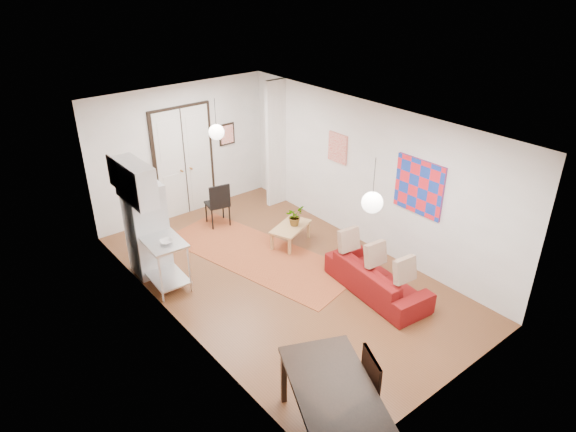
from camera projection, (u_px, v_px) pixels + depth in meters
floor at (282, 276)px, 9.42m from camera, size 7.00×7.00×0.00m
ceiling at (281, 123)px, 8.09m from camera, size 4.20×7.00×0.02m
wall_back at (182, 151)px, 11.18m from camera, size 4.20×0.02×2.90m
wall_front at (457, 302)px, 6.33m from camera, size 4.20×0.02×2.90m
wall_left at (171, 245)px, 7.58m from camera, size 0.02×7.00×2.90m
wall_right at (367, 176)px, 9.93m from camera, size 0.02×7.00×2.90m
double_doors at (184, 162)px, 11.26m from camera, size 1.44×0.06×2.50m
stub_partition at (276, 145)px, 11.56m from camera, size 0.50×0.10×2.90m
wall_cabinet at (135, 182)px, 8.51m from camera, size 0.35×1.00×0.70m
painting_popart at (419, 187)px, 8.96m from camera, size 0.05×1.00×1.00m
painting_abstract at (338, 148)px, 10.31m from camera, size 0.05×0.50×0.60m
poster_back at (227, 134)px, 11.73m from camera, size 0.40×0.03×0.50m
print_left at (114, 173)px, 8.75m from camera, size 0.03×0.44×0.54m
pendant_back at (216, 132)px, 9.77m from camera, size 0.30×0.30×0.80m
pendant_front at (372, 202)px, 7.01m from camera, size 0.30×0.30×0.80m
kilim_rug at (258, 255)px, 10.08m from camera, size 2.33×4.20×0.01m
sofa at (377, 278)px, 8.85m from camera, size 2.07×1.00×0.58m
coffee_table at (291, 228)px, 10.33m from camera, size 1.03×0.80×0.40m
potted_plant at (295, 216)px, 10.27m from camera, size 0.41×0.44×0.39m
kitchen_counter at (161, 252)px, 9.00m from camera, size 0.67×1.25×0.93m
bowl at (167, 242)px, 8.64m from camera, size 0.23×0.23×0.05m
soap_bottle at (152, 226)px, 8.98m from camera, size 0.09×0.09×0.19m
fridge at (147, 229)px, 9.21m from camera, size 0.64×0.64×1.75m
dining_table at (333, 392)px, 5.90m from camera, size 1.48×1.82×0.88m
dining_chair_near at (344, 384)px, 6.22m from camera, size 0.68×0.81×1.09m
dining_chair_far at (344, 384)px, 6.22m from camera, size 0.68×0.81×1.09m
black_side_chair at (214, 198)px, 11.05m from camera, size 0.53×0.54×0.99m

